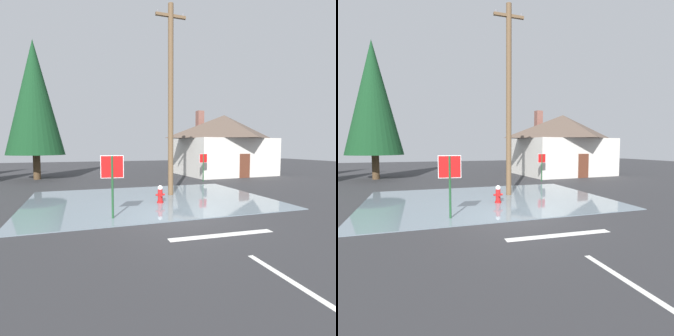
{
  "view_description": "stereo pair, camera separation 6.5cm",
  "coord_description": "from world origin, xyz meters",
  "views": [
    {
      "loc": [
        -3.61,
        -9.35,
        2.58
      ],
      "look_at": [
        0.57,
        3.33,
        1.53
      ],
      "focal_mm": 29.08,
      "sensor_mm": 36.0,
      "label": 1
    },
    {
      "loc": [
        -3.55,
        -9.37,
        2.58
      ],
      "look_at": [
        0.57,
        3.33,
        1.53
      ],
      "focal_mm": 29.08,
      "sensor_mm": 36.0,
      "label": 2
    }
  ],
  "objects": [
    {
      "name": "utility_pole",
      "position": [
        1.0,
        4.21,
        5.08
      ],
      "size": [
        1.6,
        0.28,
        9.8
      ],
      "color": "brown",
      "rests_on": "ground"
    },
    {
      "name": "house",
      "position": [
        9.26,
        13.15,
        2.85
      ],
      "size": [
        8.77,
        7.28,
        5.92
      ],
      "color": "beige",
      "rests_on": "ground"
    },
    {
      "name": "pine_tree_mid_left",
      "position": [
        -6.77,
        14.24,
        6.36
      ],
      "size": [
        4.32,
        4.32,
        10.8
      ],
      "color": "#4C3823",
      "rests_on": "ground"
    },
    {
      "name": "ground_plane",
      "position": [
        0.0,
        0.0,
        -0.05
      ],
      "size": [
        80.0,
        80.0,
        0.1
      ],
      "primitive_type": "cube",
      "color": "#2D2D30"
    },
    {
      "name": "stop_sign_near",
      "position": [
        -2.49,
        0.34,
        1.63
      ],
      "size": [
        0.81,
        0.09,
        2.28
      ],
      "color": "#1E4C28",
      "rests_on": "ground"
    },
    {
      "name": "fire_hydrant",
      "position": [
        -0.12,
        2.39,
        0.41
      ],
      "size": [
        0.42,
        0.36,
        0.83
      ],
      "color": "red",
      "rests_on": "ground"
    },
    {
      "name": "stop_sign_far",
      "position": [
        5.17,
        8.94,
        1.46
      ],
      "size": [
        0.66,
        0.12,
        2.06
      ],
      "color": "#1E4C28",
      "rests_on": "ground"
    },
    {
      "name": "flood_puddle",
      "position": [
        -0.33,
        3.34,
        0.02
      ],
      "size": [
        11.32,
        8.08,
        0.03
      ],
      "primitive_type": "cube",
      "color": "slate",
      "rests_on": "ground"
    },
    {
      "name": "lane_center_stripe",
      "position": [
        0.21,
        -5.49,
        0.0
      ],
      "size": [
        0.16,
        2.97,
        0.01
      ],
      "primitive_type": "cube",
      "rotation": [
        0.0,
        0.0,
        1.58
      ],
      "color": "silver",
      "rests_on": "ground"
    },
    {
      "name": "lane_stop_bar",
      "position": [
        0.33,
        -2.48,
        0.0
      ],
      "size": [
        3.27,
        0.42,
        0.01
      ],
      "primitive_type": "cube",
      "rotation": [
        0.0,
        0.0,
        -0.04
      ],
      "color": "silver",
      "rests_on": "ground"
    }
  ]
}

